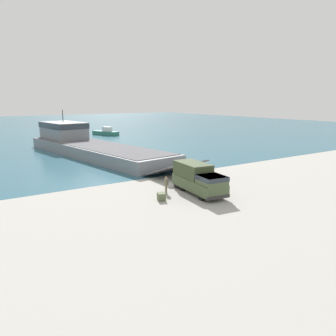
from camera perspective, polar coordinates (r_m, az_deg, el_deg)
ground_plane at (r=38.39m, az=1.77°, el=-2.43°), size 240.00×240.00×0.00m
water_surface at (r=126.08m, az=-23.80°, el=6.50°), size 240.00×180.00×0.01m
landing_craft at (r=60.54m, az=-14.18°, el=4.19°), size 13.26×41.21×7.54m
military_truck at (r=33.64m, az=5.30°, el=-1.84°), size 3.34×7.43×2.99m
soldier_on_ramp at (r=33.47m, az=-0.34°, el=-2.76°), size 0.50×0.45×1.76m
moored_boat_b at (r=90.92m, az=-10.77°, el=6.11°), size 5.17×8.11×2.30m
mooring_bollard at (r=42.81m, az=5.40°, el=-0.38°), size 0.29×0.29×0.81m
cargo_crate at (r=31.36m, az=-1.15°, el=-5.01°), size 0.98×1.07×0.73m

